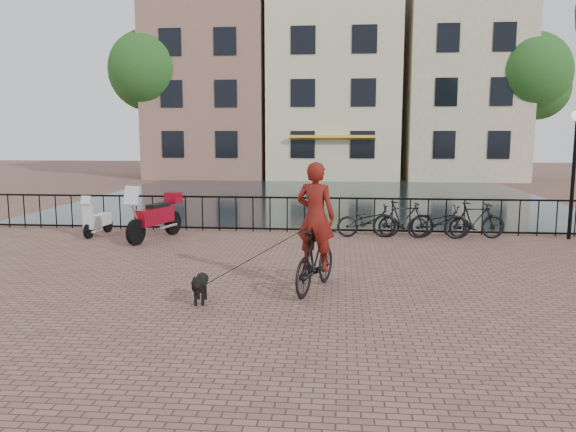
# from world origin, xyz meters

# --- Properties ---
(ground) EXTENTS (100.00, 100.00, 0.00)m
(ground) POSITION_xyz_m (0.00, 0.00, 0.00)
(ground) COLOR brown
(ground) RESTS_ON ground
(canal_water) EXTENTS (20.00, 20.00, 0.00)m
(canal_water) POSITION_xyz_m (0.00, 17.30, 0.00)
(canal_water) COLOR black
(canal_water) RESTS_ON ground
(railing) EXTENTS (20.00, 0.05, 1.02)m
(railing) POSITION_xyz_m (0.00, 8.00, 0.50)
(railing) COLOR black
(railing) RESTS_ON ground
(canal_house_left) EXTENTS (7.50, 9.00, 12.80)m
(canal_house_left) POSITION_xyz_m (-7.50, 30.00, 6.40)
(canal_house_left) COLOR #8D6052
(canal_house_left) RESTS_ON ground
(canal_house_mid) EXTENTS (8.00, 9.50, 11.80)m
(canal_house_mid) POSITION_xyz_m (0.50, 30.00, 5.90)
(canal_house_mid) COLOR beige
(canal_house_mid) RESTS_ON ground
(canal_house_right) EXTENTS (7.00, 9.00, 13.30)m
(canal_house_right) POSITION_xyz_m (8.50, 30.00, 6.65)
(canal_house_right) COLOR tan
(canal_house_right) RESTS_ON ground
(tree_far_left) EXTENTS (5.04, 5.04, 9.27)m
(tree_far_left) POSITION_xyz_m (-11.00, 27.00, 6.73)
(tree_far_left) COLOR black
(tree_far_left) RESTS_ON ground
(tree_far_right) EXTENTS (4.76, 4.76, 8.76)m
(tree_far_right) POSITION_xyz_m (12.00, 27.00, 6.35)
(tree_far_right) COLOR black
(tree_far_right) RESTS_ON ground
(lamp_post) EXTENTS (0.30, 0.30, 3.45)m
(lamp_post) POSITION_xyz_m (7.20, 7.60, 2.38)
(lamp_post) COLOR black
(lamp_post) RESTS_ON ground
(cyclist) EXTENTS (1.13, 2.07, 2.73)m
(cyclist) POSITION_xyz_m (0.60, 1.92, 1.04)
(cyclist) COLOR black
(cyclist) RESTS_ON ground
(dog) EXTENTS (0.35, 0.82, 0.54)m
(dog) POSITION_xyz_m (-1.29, 1.00, 0.27)
(dog) COLOR black
(dog) RESTS_ON ground
(motorcycle) EXTENTS (1.13, 2.23, 1.55)m
(motorcycle) POSITION_xyz_m (-3.92, 6.48, 0.78)
(motorcycle) COLOR maroon
(motorcycle) RESTS_ON ground
(scooter) EXTENTS (0.51, 1.32, 1.20)m
(scooter) POSITION_xyz_m (-5.72, 6.97, 0.60)
(scooter) COLOR silver
(scooter) RESTS_ON ground
(parked_bike_0) EXTENTS (1.76, 0.75, 0.90)m
(parked_bike_0) POSITION_xyz_m (1.80, 7.40, 0.45)
(parked_bike_0) COLOR black
(parked_bike_0) RESTS_ON ground
(parked_bike_1) EXTENTS (1.68, 0.53, 1.00)m
(parked_bike_1) POSITION_xyz_m (2.75, 7.40, 0.50)
(parked_bike_1) COLOR black
(parked_bike_1) RESTS_ON ground
(parked_bike_2) EXTENTS (1.76, 0.74, 0.90)m
(parked_bike_2) POSITION_xyz_m (3.70, 7.40, 0.45)
(parked_bike_2) COLOR black
(parked_bike_2) RESTS_ON ground
(parked_bike_3) EXTENTS (1.71, 0.69, 1.00)m
(parked_bike_3) POSITION_xyz_m (4.65, 7.40, 0.50)
(parked_bike_3) COLOR black
(parked_bike_3) RESTS_ON ground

